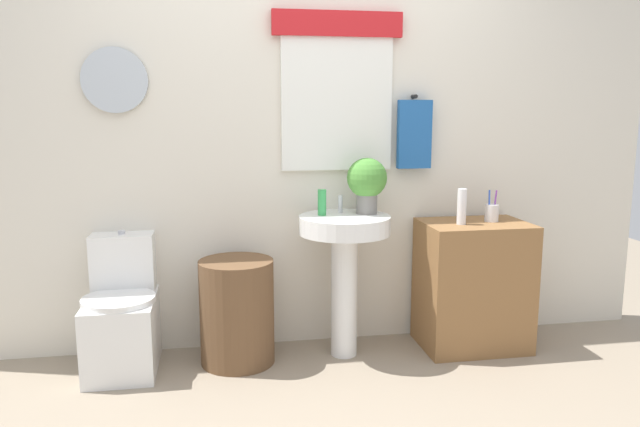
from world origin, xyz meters
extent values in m
cube|color=silver|center=(0.00, 1.15, 1.30)|extent=(4.40, 0.10, 2.60)
cube|color=white|center=(0.23, 1.08, 1.43)|extent=(0.65, 0.03, 0.77)
cube|color=red|center=(0.23, 1.07, 1.88)|extent=(0.75, 0.04, 0.14)
cylinder|color=silver|center=(-1.00, 1.08, 1.56)|extent=(0.35, 0.03, 0.35)
cylinder|color=black|center=(0.69, 1.07, 1.48)|extent=(0.02, 0.06, 0.02)
cube|color=#235BA3|center=(0.69, 1.05, 1.26)|extent=(0.20, 0.05, 0.40)
cube|color=white|center=(-1.00, 0.85, 0.20)|extent=(0.36, 0.50, 0.40)
cylinder|color=white|center=(-1.00, 0.79, 0.41)|extent=(0.38, 0.38, 0.03)
cube|color=white|center=(-1.00, 1.02, 0.56)|extent=(0.34, 0.18, 0.32)
cylinder|color=silver|center=(-1.00, 1.02, 0.73)|extent=(0.04, 0.04, 0.02)
cylinder|color=brown|center=(-0.38, 0.85, 0.29)|extent=(0.41, 0.41, 0.59)
cylinder|color=white|center=(0.23, 0.85, 0.36)|extent=(0.15, 0.15, 0.71)
cylinder|color=white|center=(0.23, 0.85, 0.76)|extent=(0.51, 0.51, 0.10)
cylinder|color=silver|center=(0.23, 0.97, 0.86)|extent=(0.03, 0.03, 0.10)
cube|color=olive|center=(1.01, 0.85, 0.38)|extent=(0.61, 0.44, 0.75)
cylinder|color=green|center=(0.11, 0.90, 0.89)|extent=(0.05, 0.05, 0.15)
cylinder|color=slate|center=(0.37, 0.91, 0.87)|extent=(0.12, 0.12, 0.11)
sphere|color=#4C8E38|center=(0.37, 0.91, 1.02)|extent=(0.23, 0.23, 0.23)
cylinder|color=white|center=(0.90, 0.81, 0.86)|extent=(0.05, 0.05, 0.20)
cylinder|color=silver|center=(1.11, 0.87, 0.80)|extent=(0.08, 0.08, 0.10)
cylinder|color=purple|center=(1.13, 0.87, 0.85)|extent=(0.01, 0.03, 0.18)
cylinder|color=blue|center=(1.10, 0.87, 0.85)|extent=(0.01, 0.02, 0.18)
camera|label=1|loc=(-0.47, -2.39, 1.40)|focal=33.91mm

